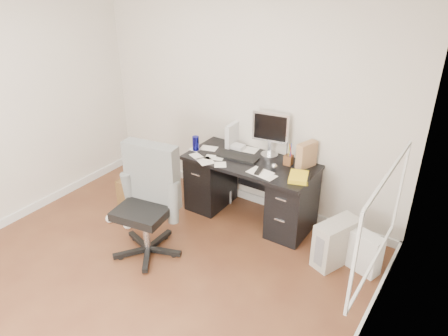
# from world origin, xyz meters

# --- Properties ---
(ground) EXTENTS (4.00, 4.00, 0.00)m
(ground) POSITION_xyz_m (0.00, 0.00, 0.00)
(ground) COLOR #4B2618
(ground) RESTS_ON ground
(room_shell) EXTENTS (4.02, 4.02, 2.71)m
(room_shell) POSITION_xyz_m (0.03, 0.03, 1.66)
(room_shell) COLOR beige
(room_shell) RESTS_ON ground
(desk) EXTENTS (1.50, 0.70, 0.75)m
(desk) POSITION_xyz_m (0.30, 1.65, 0.40)
(desk) COLOR black
(desk) RESTS_ON ground
(loose_papers) EXTENTS (1.10, 0.60, 0.00)m
(loose_papers) POSITION_xyz_m (0.10, 1.60, 0.75)
(loose_papers) COLOR white
(loose_papers) RESTS_ON desk
(lcd_monitor) EXTENTS (0.46, 0.31, 0.54)m
(lcd_monitor) POSITION_xyz_m (0.41, 1.89, 1.02)
(lcd_monitor) COLOR silver
(lcd_monitor) RESTS_ON desk
(keyboard) EXTENTS (0.49, 0.21, 0.03)m
(keyboard) POSITION_xyz_m (0.14, 1.62, 0.76)
(keyboard) COLOR black
(keyboard) RESTS_ON desk
(computer_mouse) EXTENTS (0.07, 0.07, 0.06)m
(computer_mouse) POSITION_xyz_m (0.61, 1.62, 0.78)
(computer_mouse) COLOR silver
(computer_mouse) RESTS_ON desk
(travel_mug) EXTENTS (0.09, 0.09, 0.17)m
(travel_mug) POSITION_xyz_m (-0.39, 1.54, 0.84)
(travel_mug) COLOR navy
(travel_mug) RESTS_ON desk
(white_binder) EXTENTS (0.12, 0.25, 0.28)m
(white_binder) POSITION_xyz_m (-0.10, 1.89, 0.89)
(white_binder) COLOR silver
(white_binder) RESTS_ON desk
(magazine_file) EXTENTS (0.19, 0.27, 0.29)m
(magazine_file) POSITION_xyz_m (0.88, 1.86, 0.89)
(magazine_file) COLOR #AB7C52
(magazine_file) RESTS_ON desk
(pen_cup) EXTENTS (0.12, 0.12, 0.27)m
(pen_cup) POSITION_xyz_m (0.70, 1.80, 0.88)
(pen_cup) COLOR brown
(pen_cup) RESTS_ON desk
(yellow_book) EXTENTS (0.28, 0.31, 0.05)m
(yellow_book) POSITION_xyz_m (0.94, 1.55, 0.77)
(yellow_book) COLOR yellow
(yellow_book) RESTS_ON desk
(paper_remote) EXTENTS (0.29, 0.24, 0.02)m
(paper_remote) POSITION_xyz_m (0.53, 1.46, 0.76)
(paper_remote) COLOR white
(paper_remote) RESTS_ON desk
(office_chair) EXTENTS (0.77, 0.77, 1.19)m
(office_chair) POSITION_xyz_m (-0.25, 0.47, 0.59)
(office_chair) COLOR #515451
(office_chair) RESTS_ON ground
(pc_tower) EXTENTS (0.38, 0.53, 0.49)m
(pc_tower) POSITION_xyz_m (1.46, 1.40, 0.24)
(pc_tower) COLOR #A6A296
(pc_tower) RESTS_ON ground
(shopping_bag) EXTENTS (0.37, 0.31, 0.43)m
(shopping_bag) POSITION_xyz_m (1.75, 1.43, 0.21)
(shopping_bag) COLOR silver
(shopping_bag) RESTS_ON ground
(wicker_basket) EXTENTS (0.45, 0.45, 0.40)m
(wicker_basket) POSITION_xyz_m (-0.95, 1.10, 0.20)
(wicker_basket) COLOR #483115
(wicker_basket) RESTS_ON ground
(desk_printer) EXTENTS (0.36, 0.33, 0.17)m
(desk_printer) POSITION_xyz_m (-0.21, 1.83, 0.09)
(desk_printer) COLOR slate
(desk_printer) RESTS_ON ground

